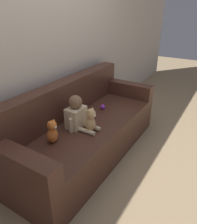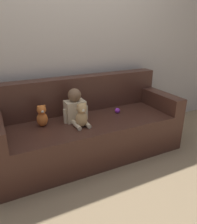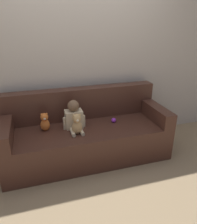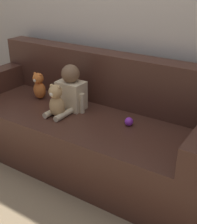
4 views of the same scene
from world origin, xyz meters
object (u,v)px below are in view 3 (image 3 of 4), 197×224
Objects in this scene: plush_toy_side at (45,122)px; teddy_bear_brown at (77,124)px; toy_ball at (114,120)px; person_baby at (74,117)px; couch at (86,134)px.

teddy_bear_brown is at bearing -28.39° from plush_toy_side.
plush_toy_side is at bearing 178.36° from toy_ball.
teddy_bear_brown reaches higher than plush_toy_side.
teddy_bear_brown is at bearing -162.36° from toy_ball.
person_baby is 0.17m from teddy_bear_brown.
couch is 8.91× the size of plush_toy_side.
plush_toy_side is 0.90m from toy_ball.
teddy_bear_brown is 4.17× the size of toy_ball.
couch is 0.36m from teddy_bear_brown.
teddy_bear_brown is 0.41m from plush_toy_side.
person_baby is 1.40× the size of teddy_bear_brown.
toy_ball is at bearing -4.41° from couch.
teddy_bear_brown is 1.11× the size of plush_toy_side.
toy_ball is at bearing 17.64° from teddy_bear_brown.
couch is 5.73× the size of person_baby.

